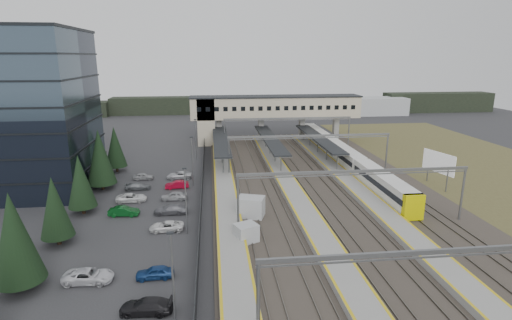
{
  "coord_description": "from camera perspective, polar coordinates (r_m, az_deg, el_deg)",
  "views": [
    {
      "loc": [
        -4.86,
        -51.77,
        20.23
      ],
      "look_at": [
        2.18,
        10.1,
        4.0
      ],
      "focal_mm": 28.0,
      "sensor_mm": 36.0,
      "label": 1
    }
  ],
  "objects": [
    {
      "name": "ground",
      "position": [
        55.79,
        -1.06,
        -6.65
      ],
      "size": [
        220.0,
        220.0,
        0.0
      ],
      "primitive_type": "plane",
      "color": "#2B2B2D",
      "rests_on": "ground"
    },
    {
      "name": "office_building",
      "position": [
        71.42,
        -32.48,
        5.88
      ],
      "size": [
        24.3,
        18.3,
        24.3
      ],
      "color": "#354553",
      "rests_on": "ground"
    },
    {
      "name": "conifer_row",
      "position": [
        53.16,
        -25.03,
        -3.65
      ],
      "size": [
        4.42,
        49.82,
        9.5
      ],
      "color": "black",
      "rests_on": "ground"
    },
    {
      "name": "car_park",
      "position": [
        50.22,
        -15.47,
        -8.95
      ],
      "size": [
        10.6,
        44.56,
        1.29
      ],
      "color": "#A3A2A6",
      "rests_on": "ground"
    },
    {
      "name": "lampposts",
      "position": [
        55.44,
        -9.47,
        -2.26
      ],
      "size": [
        0.5,
        53.25,
        8.07
      ],
      "color": "slate",
      "rests_on": "ground"
    },
    {
      "name": "fence",
      "position": [
        59.96,
        -7.74,
        -4.24
      ],
      "size": [
        0.08,
        90.0,
        2.0
      ],
      "color": "#26282B",
      "rests_on": "ground"
    },
    {
      "name": "relay_cabin_near",
      "position": [
        51.64,
        -0.74,
        -6.8
      ],
      "size": [
        3.92,
        3.36,
        2.76
      ],
      "color": "#AAADAF",
      "rests_on": "ground"
    },
    {
      "name": "relay_cabin_far",
      "position": [
        45.17,
        -1.43,
        -10.46
      ],
      "size": [
        3.01,
        2.81,
        2.2
      ],
      "color": "#AAADAF",
      "rests_on": "ground"
    },
    {
      "name": "rail_corridor",
      "position": [
        61.82,
        7.16,
        -4.33
      ],
      "size": [
        34.0,
        90.0,
        0.92
      ],
      "color": "#39342B",
      "rests_on": "ground"
    },
    {
      "name": "canopies",
      "position": [
        81.31,
        2.03,
        3.03
      ],
      "size": [
        23.1,
        30.0,
        3.28
      ],
      "color": "black",
      "rests_on": "ground"
    },
    {
      "name": "footbridge",
      "position": [
        95.4,
        1.14,
        7.2
      ],
      "size": [
        40.4,
        6.4,
        11.2
      ],
      "color": "#C3B897",
      "rests_on": "ground"
    },
    {
      "name": "gantries",
      "position": [
        59.05,
        10.3,
        0.42
      ],
      "size": [
        28.4,
        62.28,
        7.17
      ],
      "color": "slate",
      "rests_on": "ground"
    },
    {
      "name": "train",
      "position": [
        77.58,
        12.39,
        0.58
      ],
      "size": [
        2.63,
        54.96,
        3.31
      ],
      "color": "silver",
      "rests_on": "ground"
    },
    {
      "name": "billboard",
      "position": [
        69.23,
        24.62,
        -0.46
      ],
      "size": [
        1.72,
        6.36,
        5.63
      ],
      "color": "slate",
      "rests_on": "ground"
    },
    {
      "name": "treeline_far",
      "position": [
        147.88,
        4.77,
        7.85
      ],
      "size": [
        170.0,
        19.0,
        7.0
      ],
      "color": "black",
      "rests_on": "ground"
    }
  ]
}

